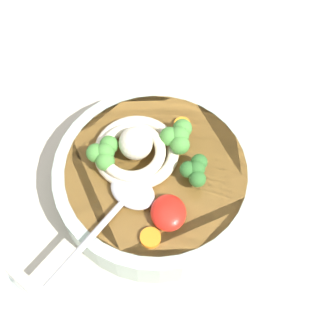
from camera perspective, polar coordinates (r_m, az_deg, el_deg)
The scene contains 10 objects.
table_slab at distance 60.26cm, azimuth -1.50°, elevation -5.80°, with size 135.43×135.43×3.35cm, color #BCB29E.
soup_bowl at distance 57.33cm, azimuth 0.00°, elevation -1.34°, with size 26.73×26.73×5.68cm.
noodle_pile at distance 54.60cm, azimuth -2.79°, elevation 2.46°, with size 12.14×11.90×4.88cm.
soup_spoon at distance 52.15cm, azimuth -4.11°, elevation -4.16°, with size 15.38×13.63×1.60cm.
chili_sauce_dollop at distance 51.02cm, azimuth 1.66°, elevation -5.94°, with size 4.75×4.27×2.14cm, color red.
broccoli_floret_center at distance 54.61cm, azimuth 2.93°, elevation 4.21°, with size 4.89×4.21×3.87cm.
broccoli_floret_rear at distance 52.70cm, azimuth 5.25°, elevation -0.20°, with size 4.10×3.53×3.24cm.
broccoli_floret_beside_chili at distance 53.73cm, azimuth -6.95°, elevation 2.00°, with size 4.70×4.04×3.72cm.
carrot_slice_front at distance 50.65cm, azimuth -0.74°, elevation -9.24°, with size 2.47×2.47×0.63cm, color orange.
carrot_slice_near_spoon at distance 58.29cm, azimuth 3.50°, elevation 5.79°, with size 2.21×2.21×0.58cm, color orange.
Camera 1 is at (24.06, 0.77, 56.92)cm, focal length 45.83 mm.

